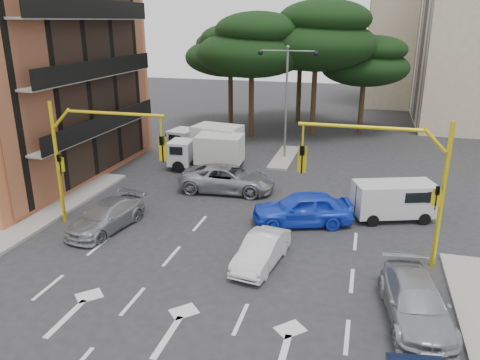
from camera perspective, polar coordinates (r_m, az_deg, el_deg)
The scene contains 19 objects.
ground at distance 19.71m, azimuth -2.91°, elevation -9.97°, with size 120.00×120.00×0.00m, color #28282B.
median_strip at distance 34.16m, azimuth 5.43°, elevation 2.78°, with size 1.40×6.00×0.15m, color gray.
apartment_beige_far at distance 60.84m, azimuth 23.32°, elevation 16.36°, with size 16.20×12.15×16.70m.
pine_left_near at distance 39.51m, azimuth 1.51°, elevation 16.14°, with size 9.15×9.15×10.23m.
pine_center at distance 40.58m, azimuth 9.41°, elevation 16.96°, with size 9.98×9.98×11.16m.
pine_left_far at distance 44.19m, azimuth -1.13°, elevation 15.53°, with size 8.32×8.32×9.30m.
pine_right at distance 42.45m, azimuth 15.09°, elevation 13.84°, with size 7.49×7.49×8.37m.
pine_back at distance 45.82m, azimuth 7.50°, elevation 16.37°, with size 9.15×9.15×10.23m.
signal_mast_right at distance 19.25m, azimuth 18.49°, elevation 0.90°, with size 5.79×0.37×6.00m.
signal_mast_left at distance 22.80m, azimuth -17.98°, elevation 3.68°, with size 5.79×0.37×6.00m.
street_lamp_center at distance 33.08m, azimuth 5.72°, elevation 11.73°, with size 4.16×0.36×7.77m.
car_white_hatch at distance 19.25m, azimuth 2.62°, elevation -8.61°, with size 1.32×3.79×1.25m, color silver.
car_blue_compact at distance 23.00m, azimuth 7.60°, elevation -3.46°, with size 1.95×4.84×1.65m, color blue.
car_silver_wagon at distance 23.24m, azimuth -16.02°, elevation -4.28°, with size 1.83×4.51×1.31m, color gray.
car_silver_cross_a at distance 27.25m, azimuth -1.52°, elevation 0.17°, with size 2.53×5.49×1.53m, color #94959B.
car_silver_parked at distance 16.99m, azimuth 20.65°, elevation -13.75°, with size 1.93×4.74×1.38m, color #94979C.
van_white at distance 24.59m, azimuth 18.20°, elevation -2.41°, with size 1.76×3.89×1.94m, color silver, non-canonical shape.
box_truck_a at distance 33.27m, azimuth -4.24°, elevation 4.57°, with size 2.22×5.29×2.60m, color silver, non-canonical shape.
box_truck_b at distance 31.03m, azimuth -4.10°, elevation 3.35°, with size 2.08×4.95×2.44m, color silver, non-canonical shape.
Camera 1 is at (5.49, -16.37, 9.51)m, focal length 35.00 mm.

